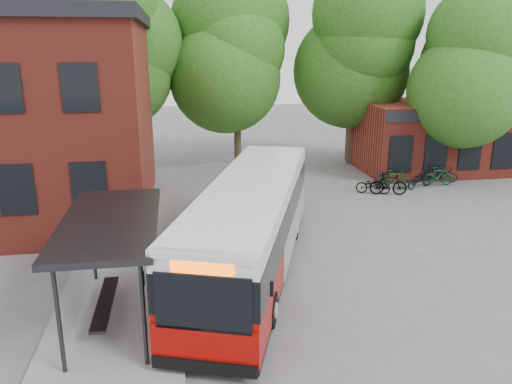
{
  "coord_description": "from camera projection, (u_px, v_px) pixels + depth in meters",
  "views": [
    {
      "loc": [
        -2.68,
        -13.48,
        7.1
      ],
      "look_at": [
        0.06,
        3.77,
        2.0
      ],
      "focal_mm": 35.0,
      "sensor_mm": 36.0,
      "label": 1
    }
  ],
  "objects": [
    {
      "name": "shop_row",
      "position": [
        473.0,
        134.0,
        30.14
      ],
      "size": [
        14.0,
        6.2,
        4.0
      ],
      "primitive_type": null,
      "color": "maroon",
      "rests_on": "ground"
    },
    {
      "name": "bike_rail",
      "position": [
        412.0,
        185.0,
        25.99
      ],
      "size": [
        5.2,
        0.1,
        0.38
      ],
      "primitive_type": null,
      "color": "#29292D",
      "rests_on": "ground"
    },
    {
      "name": "bicycle_6",
      "position": [
        442.0,
        174.0,
        27.09
      ],
      "size": [
        1.7,
        1.01,
        0.84
      ],
      "primitive_type": "imported",
      "rotation": [
        0.0,
        0.0,
        1.27
      ],
      "color": "black",
      "rests_on": "ground"
    },
    {
      "name": "bicycle_2",
      "position": [
        387.0,
        175.0,
        26.64
      ],
      "size": [
        1.97,
        1.32,
        0.98
      ],
      "primitive_type": "imported",
      "rotation": [
        0.0,
        0.0,
        1.97
      ],
      "color": "black",
      "rests_on": "ground"
    },
    {
      "name": "bus_shelter",
      "position": [
        114.0,
        270.0,
        13.14
      ],
      "size": [
        3.6,
        7.0,
        2.9
      ],
      "primitive_type": null,
      "color": "#29292D",
      "rests_on": "ground"
    },
    {
      "name": "tree_2",
      "position": [
        354.0,
        74.0,
        30.0
      ],
      "size": [
        7.92,
        7.92,
        11.0
      ],
      "primitive_type": null,
      "color": "#265B18",
      "rests_on": "ground"
    },
    {
      "name": "tree_1",
      "position": [
        237.0,
        80.0,
        29.98
      ],
      "size": [
        7.92,
        7.92,
        10.4
      ],
      "primitive_type": null,
      "color": "#265B18",
      "rests_on": "ground"
    },
    {
      "name": "bicycle_5",
      "position": [
        438.0,
        176.0,
        26.44
      ],
      "size": [
        1.67,
        0.64,
        0.98
      ],
      "primitive_type": "imported",
      "rotation": [
        0.0,
        0.0,
        1.46
      ],
      "color": "#134527",
      "rests_on": "ground"
    },
    {
      "name": "bicycle_1",
      "position": [
        388.0,
        184.0,
        24.7
      ],
      "size": [
        1.9,
        0.95,
        1.1
      ],
      "primitive_type": "imported",
      "rotation": [
        0.0,
        0.0,
        1.32
      ],
      "color": "black",
      "rests_on": "ground"
    },
    {
      "name": "bicycle_0",
      "position": [
        373.0,
        185.0,
        24.94
      ],
      "size": [
        1.79,
        1.12,
        0.89
      ],
      "primitive_type": "imported",
      "rotation": [
        0.0,
        0.0,
        1.23
      ],
      "color": "black",
      "rests_on": "ground"
    },
    {
      "name": "tree_0",
      "position": [
        115.0,
        76.0,
        27.89
      ],
      "size": [
        7.92,
        7.92,
        11.0
      ],
      "primitive_type": null,
      "color": "#265B18",
      "rests_on": "ground"
    },
    {
      "name": "tree_3",
      "position": [
        466.0,
        94.0,
        27.2
      ],
      "size": [
        7.04,
        7.04,
        9.28
      ],
      "primitive_type": null,
      "color": "#265B18",
      "rests_on": "ground"
    },
    {
      "name": "bicycle_3",
      "position": [
        394.0,
        179.0,
        25.76
      ],
      "size": [
        1.74,
        0.88,
        1.01
      ],
      "primitive_type": "imported",
      "rotation": [
        0.0,
        0.0,
        1.32
      ],
      "color": "#0C4318",
      "rests_on": "ground"
    },
    {
      "name": "bicycle_7",
      "position": [
        434.0,
        173.0,
        26.98
      ],
      "size": [
        1.73,
        0.73,
        1.01
      ],
      "primitive_type": "imported",
      "rotation": [
        0.0,
        0.0,
        1.41
      ],
      "color": "black",
      "rests_on": "ground"
    },
    {
      "name": "city_bus",
      "position": [
        252.0,
        226.0,
        16.14
      ],
      "size": [
        6.22,
        12.03,
        3.01
      ],
      "primitive_type": null,
      "rotation": [
        0.0,
        0.0,
        -0.33
      ],
      "color": "#9E0804",
      "rests_on": "ground"
    },
    {
      "name": "ground",
      "position": [
        274.0,
        289.0,
        15.17
      ],
      "size": [
        100.0,
        100.0,
        0.0
      ],
      "primitive_type": "plane",
      "color": "slate"
    },
    {
      "name": "bicycle_4",
      "position": [
        419.0,
        179.0,
        25.92
      ],
      "size": [
        1.9,
        1.33,
        0.94
      ],
      "primitive_type": "imported",
      "rotation": [
        0.0,
        0.0,
        2.01
      ],
      "color": "black",
      "rests_on": "ground"
    }
  ]
}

